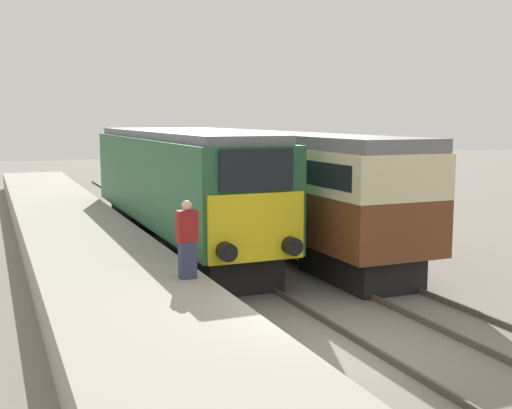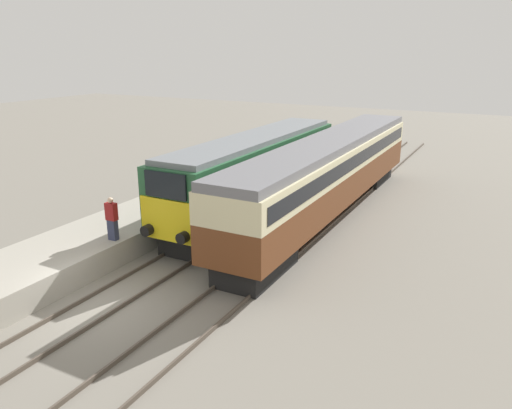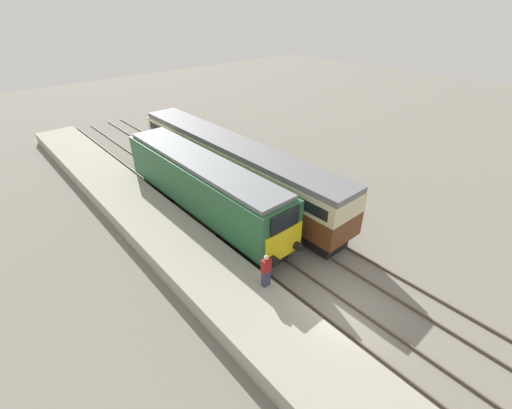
# 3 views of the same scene
# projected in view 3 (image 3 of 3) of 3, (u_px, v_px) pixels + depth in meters

# --- Properties ---
(ground_plane) EXTENTS (120.00, 120.00, 0.00)m
(ground_plane) POSITION_uv_depth(u_px,v_px,m) (343.00, 316.00, 15.42)
(ground_plane) COLOR slate
(platform_left) EXTENTS (3.50, 50.00, 0.98)m
(platform_left) POSITION_uv_depth(u_px,v_px,m) (185.00, 253.00, 18.46)
(platform_left) COLOR #9E998C
(platform_left) RESTS_ON ground_plane
(rails_near_track) EXTENTS (1.51, 60.00, 0.14)m
(rails_near_track) POSITION_uv_depth(u_px,v_px,m) (268.00, 260.00, 18.60)
(rails_near_track) COLOR #4C4238
(rails_near_track) RESTS_ON ground_plane
(rails_far_track) EXTENTS (1.50, 60.00, 0.14)m
(rails_far_track) POSITION_uv_depth(u_px,v_px,m) (309.00, 235.00, 20.52)
(rails_far_track) COLOR #4C4238
(rails_far_track) RESTS_ON ground_plane
(locomotive) EXTENTS (2.70, 14.82, 4.02)m
(locomotive) POSITION_uv_depth(u_px,v_px,m) (202.00, 185.00, 21.39)
(locomotive) COLOR black
(locomotive) RESTS_ON ground_plane
(passenger_carriage) EXTENTS (2.75, 19.91, 3.95)m
(passenger_carriage) POSITION_uv_depth(u_px,v_px,m) (232.00, 162.00, 24.12)
(passenger_carriage) COLOR black
(passenger_carriage) RESTS_ON ground_plane
(person_on_platform) EXTENTS (0.44, 0.26, 1.72)m
(person_on_platform) POSITION_uv_depth(u_px,v_px,m) (266.00, 271.00, 15.28)
(person_on_platform) COLOR #2D334C
(person_on_platform) RESTS_ON platform_left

